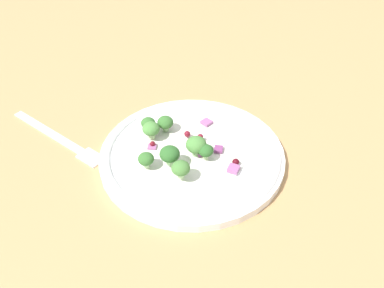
% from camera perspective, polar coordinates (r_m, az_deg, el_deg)
% --- Properties ---
extents(ground_plane, '(1.80, 1.80, 0.02)m').
position_cam_1_polar(ground_plane, '(0.58, 2.52, -3.13)').
color(ground_plane, tan).
extents(plate, '(0.25, 0.25, 0.02)m').
position_cam_1_polar(plate, '(0.57, 0.00, -1.41)').
color(plate, white).
rests_on(plate, ground_plane).
extents(dressing_pool, '(0.15, 0.15, 0.00)m').
position_cam_1_polar(dressing_pool, '(0.56, 0.00, -1.08)').
color(dressing_pool, white).
rests_on(dressing_pool, plate).
extents(broccoli_floret_0, '(0.02, 0.02, 0.02)m').
position_cam_1_polar(broccoli_floret_0, '(0.58, -5.61, 2.04)').
color(broccoli_floret_0, '#ADD18E').
rests_on(broccoli_floret_0, plate).
extents(broccoli_floret_1, '(0.02, 0.02, 0.02)m').
position_cam_1_polar(broccoli_floret_1, '(0.59, -3.66, 2.93)').
color(broccoli_floret_1, '#8EB77A').
rests_on(broccoli_floret_1, plate).
extents(broccoli_floret_2, '(0.02, 0.02, 0.02)m').
position_cam_1_polar(broccoli_floret_2, '(0.53, -6.30, -2.08)').
color(broccoli_floret_2, '#ADD18E').
rests_on(broccoli_floret_2, plate).
extents(broccoli_floret_3, '(0.03, 0.03, 0.03)m').
position_cam_1_polar(broccoli_floret_3, '(0.55, 0.57, -0.09)').
color(broccoli_floret_3, '#8EB77A').
rests_on(broccoli_floret_3, plate).
extents(broccoli_floret_4, '(0.02, 0.02, 0.02)m').
position_cam_1_polar(broccoli_floret_4, '(0.59, -6.01, 2.83)').
color(broccoli_floret_4, '#9EC684').
rests_on(broccoli_floret_4, plate).
extents(broccoli_floret_5, '(0.02, 0.02, 0.02)m').
position_cam_1_polar(broccoli_floret_5, '(0.51, -1.54, -3.36)').
color(broccoli_floret_5, '#ADD18E').
rests_on(broccoli_floret_5, plate).
extents(broccoli_floret_6, '(0.03, 0.03, 0.03)m').
position_cam_1_polar(broccoli_floret_6, '(0.53, -3.06, -1.43)').
color(broccoli_floret_6, '#8EB77A').
rests_on(broccoli_floret_6, plate).
extents(broccoli_floret_7, '(0.02, 0.02, 0.02)m').
position_cam_1_polar(broccoli_floret_7, '(0.54, 1.90, -0.94)').
color(broccoli_floret_7, '#ADD18E').
rests_on(broccoli_floret_7, plate).
extents(cranberry_0, '(0.01, 0.01, 0.01)m').
position_cam_1_polar(cranberry_0, '(0.59, -5.54, 1.49)').
color(cranberry_0, maroon).
rests_on(cranberry_0, plate).
extents(cranberry_1, '(0.01, 0.01, 0.01)m').
position_cam_1_polar(cranberry_1, '(0.57, 1.13, 1.00)').
color(cranberry_1, maroon).
rests_on(cranberry_1, plate).
extents(cranberry_2, '(0.01, 0.01, 0.01)m').
position_cam_1_polar(cranberry_2, '(0.54, 6.00, -2.47)').
color(cranberry_2, '#4C0A14').
rests_on(cranberry_2, plate).
extents(cranberry_3, '(0.01, 0.01, 0.01)m').
position_cam_1_polar(cranberry_3, '(0.60, -3.58, 2.72)').
color(cranberry_3, maroon).
rests_on(cranberry_3, plate).
extents(cranberry_4, '(0.01, 0.01, 0.01)m').
position_cam_1_polar(cranberry_4, '(0.58, -0.65, 1.38)').
color(cranberry_4, maroon).
rests_on(cranberry_4, plate).
extents(cranberry_5, '(0.01, 0.01, 0.01)m').
position_cam_1_polar(cranberry_5, '(0.57, -5.40, 0.02)').
color(cranberry_5, maroon).
rests_on(cranberry_5, plate).
extents(onion_bit_0, '(0.02, 0.02, 0.00)m').
position_cam_1_polar(onion_bit_0, '(0.61, 2.31, 3.00)').
color(onion_bit_0, '#A35B93').
rests_on(onion_bit_0, plate).
extents(onion_bit_1, '(0.01, 0.02, 0.00)m').
position_cam_1_polar(onion_bit_1, '(0.56, -3.47, -1.69)').
color(onion_bit_1, '#A35B93').
rests_on(onion_bit_1, plate).
extents(onion_bit_2, '(0.01, 0.01, 0.00)m').
position_cam_1_polar(onion_bit_2, '(0.56, 3.64, -0.72)').
color(onion_bit_2, '#843D75').
rests_on(onion_bit_2, plate).
extents(onion_bit_3, '(0.01, 0.01, 0.01)m').
position_cam_1_polar(onion_bit_3, '(0.55, 1.20, -1.48)').
color(onion_bit_3, '#843D75').
rests_on(onion_bit_3, plate).
extents(onion_bit_4, '(0.01, 0.01, 0.00)m').
position_cam_1_polar(onion_bit_4, '(0.57, -5.46, -0.36)').
color(onion_bit_4, '#A35B93').
rests_on(onion_bit_4, plate).
extents(onion_bit_5, '(0.02, 0.02, 0.01)m').
position_cam_1_polar(onion_bit_5, '(0.54, 5.69, -3.38)').
color(onion_bit_5, '#A35B93').
rests_on(onion_bit_5, plate).
extents(fork, '(0.14, 0.15, 0.01)m').
position_cam_1_polar(fork, '(0.63, -17.44, 0.66)').
color(fork, silver).
rests_on(fork, ground_plane).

